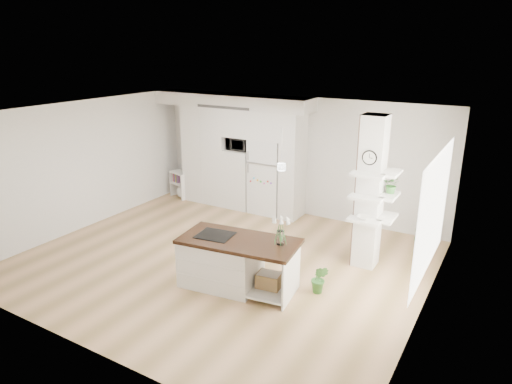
% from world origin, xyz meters
% --- Properties ---
extents(floor, '(7.00, 6.00, 0.01)m').
position_xyz_m(floor, '(0.00, 0.00, 0.00)').
color(floor, tan).
rests_on(floor, ground).
extents(room, '(7.04, 6.04, 2.72)m').
position_xyz_m(room, '(0.00, 0.00, 1.86)').
color(room, white).
rests_on(room, ground).
extents(cabinet_wall, '(4.00, 0.71, 2.70)m').
position_xyz_m(cabinet_wall, '(-1.45, 2.67, 1.51)').
color(cabinet_wall, white).
rests_on(cabinet_wall, floor).
extents(refrigerator, '(0.78, 0.69, 1.75)m').
position_xyz_m(refrigerator, '(-0.53, 2.68, 0.88)').
color(refrigerator, white).
rests_on(refrigerator, floor).
extents(column, '(0.69, 0.90, 2.70)m').
position_xyz_m(column, '(2.38, 1.13, 1.35)').
color(column, silver).
rests_on(column, floor).
extents(window, '(0.00, 2.40, 2.40)m').
position_xyz_m(window, '(3.48, 0.30, 1.50)').
color(window, white).
rests_on(window, room).
extents(pendant_light, '(0.12, 0.12, 0.10)m').
position_xyz_m(pendant_light, '(1.70, 0.15, 2.12)').
color(pendant_light, white).
rests_on(pendant_light, room).
extents(kitchen_island, '(1.99, 1.13, 1.42)m').
position_xyz_m(kitchen_island, '(0.59, -0.68, 0.45)').
color(kitchen_island, white).
rests_on(kitchen_island, floor).
extents(bookshelf, '(0.64, 0.49, 0.68)m').
position_xyz_m(bookshelf, '(-2.98, 2.49, 0.30)').
color(bookshelf, white).
rests_on(bookshelf, floor).
extents(floor_plant_a, '(0.29, 0.24, 0.49)m').
position_xyz_m(floor_plant_a, '(1.99, -0.16, 0.25)').
color(floor_plant_a, '#336E2C').
rests_on(floor_plant_a, floor).
extents(floor_plant_b, '(0.28, 0.28, 0.43)m').
position_xyz_m(floor_plant_b, '(3.00, 2.49, 0.21)').
color(floor_plant_b, '#336E2C').
rests_on(floor_plant_b, floor).
extents(microwave, '(0.54, 0.37, 0.30)m').
position_xyz_m(microwave, '(-1.27, 2.62, 1.57)').
color(microwave, '#2D2D2D').
rests_on(microwave, cabinet_wall).
extents(shelf_plant, '(0.27, 0.23, 0.30)m').
position_xyz_m(shelf_plant, '(2.63, 1.30, 1.52)').
color(shelf_plant, '#336E2C').
rests_on(shelf_plant, column).
extents(decor_bowl, '(0.22, 0.22, 0.05)m').
position_xyz_m(decor_bowl, '(2.30, 0.90, 1.00)').
color(decor_bowl, white).
rests_on(decor_bowl, column).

